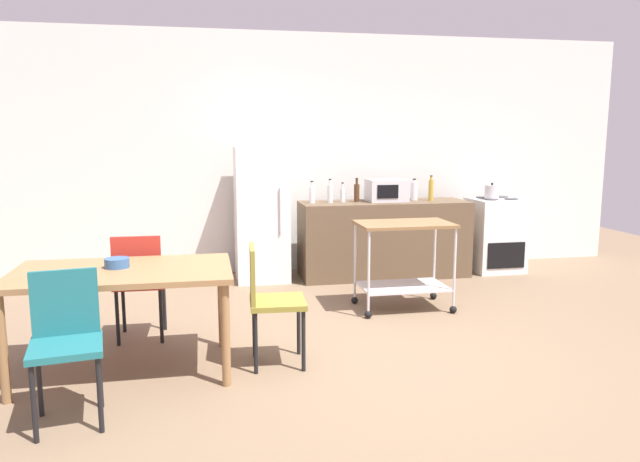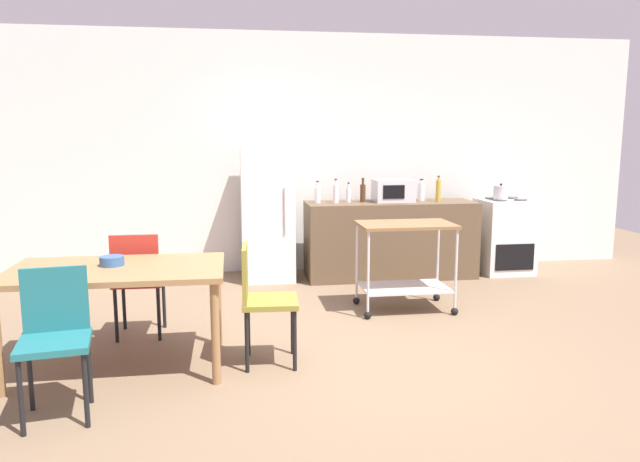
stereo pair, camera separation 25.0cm
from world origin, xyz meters
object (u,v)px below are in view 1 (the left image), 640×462
microwave (387,190)px  chair_olive (269,296)px  chair_red (139,279)px  bottle_hot_sauce (357,192)px  bottle_vinegar (330,193)px  chair_teal (66,336)px  bottle_soda (312,194)px  bottle_wine (431,190)px  kitchen_cart (404,251)px  fruit_bowl (117,263)px  dining_table (123,280)px  kettle (492,192)px  refrigerator (262,214)px  stove_oven (495,235)px  bottle_soy_sauce (414,191)px  bottle_olive_oil (343,195)px

microwave → chair_olive: bearing=-123.4°
chair_red → bottle_hot_sauce: bearing=-140.3°
bottle_vinegar → microwave: bearing=2.2°
chair_teal → bottle_soda: bearing=48.3°
chair_red → microwave: (2.68, 1.85, 0.51)m
bottle_vinegar → bottle_wine: bearing=-1.0°
kitchen_cart → bottle_wine: size_ratio=3.01×
chair_teal → microwave: 4.40m
chair_teal → kitchen_cart: bearing=25.0°
chair_red → microwave: bearing=-144.4°
kitchen_cart → fruit_bowl: bearing=-157.0°
chair_teal → chair_red: size_ratio=1.00×
dining_table → microwave: 3.72m
kettle → kitchen_cart: bearing=-140.5°
refrigerator → stove_oven: bearing=-1.6°
kettle → refrigerator: bearing=176.3°
chair_red → bottle_soy_sauce: size_ratio=3.43×
chair_red → kitchen_cart: size_ratio=0.98×
fruit_bowl → refrigerator: bearing=63.2°
stove_oven → microwave: (-1.41, 0.02, 0.58)m
chair_teal → bottle_wine: bottle_wine is taller
chair_teal → stove_oven: (4.37, 3.20, -0.07)m
dining_table → bottle_hot_sauce: bottle_hot_sauce is taller
bottle_olive_oil → kettle: bottle_olive_oil is taller
chair_teal → bottle_olive_oil: bearing=44.1°
microwave → bottle_soy_sauce: bearing=8.1°
kitchen_cart → kettle: (1.55, 1.28, 0.43)m
kitchen_cart → chair_teal: bearing=-146.0°
chair_olive → fruit_bowl: chair_olive is taller
stove_oven → fruit_bowl: 4.84m
bottle_olive_oil → bottle_soy_sauce: size_ratio=0.89×
bottle_vinegar → bottle_hot_sauce: size_ratio=0.99×
chair_red → fruit_bowl: chair_red is taller
refrigerator → bottle_soy_sauce: 1.86m
chair_olive → bottle_olive_oil: (1.16, 2.58, 0.47)m
bottle_soda → fruit_bowl: bottle_soda is taller
bottle_soda → bottle_hot_sauce: bottle_hot_sauce is taller
bottle_soda → microwave: 0.91m
bottle_vinegar → bottle_wine: bottle_wine is taller
stove_oven → microwave: microwave is taller
bottle_hot_sauce → fruit_bowl: bearing=-134.2°
kitchen_cart → bottle_hot_sauce: size_ratio=3.25×
stove_oven → bottle_olive_oil: 2.02m
stove_oven → bottle_hot_sauce: size_ratio=3.29×
chair_olive → stove_oven: stove_oven is taller
chair_olive → kitchen_cart: bearing=-47.3°
bottle_soda → chair_red: bearing=-134.1°
stove_oven → chair_olive: bearing=-140.6°
bottle_soda → bottle_soy_sauce: bearing=3.1°
chair_olive → bottle_hot_sauce: (1.33, 2.58, 0.49)m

